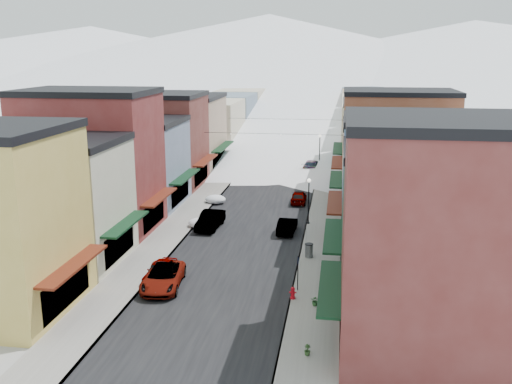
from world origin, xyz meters
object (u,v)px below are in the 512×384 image
(car_dark_hatch, at_px, (210,220))
(fire_hydrant, at_px, (293,293))
(trash_can, at_px, (309,250))
(car_white_suv, at_px, (163,277))
(car_silver_sedan, at_px, (160,270))
(car_green_sedan, at_px, (287,225))
(streetlamp_near, at_px, (309,195))

(car_dark_hatch, distance_m, fire_hydrant, 16.74)
(fire_hydrant, bearing_deg, trash_can, 85.69)
(car_white_suv, height_order, car_silver_sedan, car_white_suv)
(car_white_suv, height_order, trash_can, car_white_suv)
(car_silver_sedan, relative_size, trash_can, 3.58)
(car_silver_sedan, height_order, trash_can, car_silver_sedan)
(car_dark_hatch, relative_size, car_green_sedan, 1.17)
(car_white_suv, bearing_deg, car_green_sedan, 55.42)
(car_dark_hatch, relative_size, fire_hydrant, 5.94)
(trash_can, bearing_deg, streetlamp_near, 93.75)
(car_silver_sedan, distance_m, streetlamp_near, 17.50)
(car_white_suv, xyz_separation_m, trash_can, (9.47, 6.93, -0.03))
(car_white_suv, relative_size, fire_hydrant, 6.61)
(streetlamp_near, bearing_deg, car_green_sedan, -123.13)
(car_dark_hatch, xyz_separation_m, fire_hydrant, (8.70, -14.30, -0.27))
(car_silver_sedan, bearing_deg, trash_can, 33.56)
(car_white_suv, distance_m, car_silver_sedan, 1.46)
(car_dark_hatch, distance_m, streetlamp_near, 9.25)
(car_silver_sedan, xyz_separation_m, fire_hydrant, (9.50, -2.15, -0.15))
(trash_can, bearing_deg, car_green_sedan, 109.88)
(car_dark_hatch, bearing_deg, car_green_sedan, 1.72)
(car_silver_sedan, bearing_deg, car_dark_hatch, 90.69)
(car_green_sedan, bearing_deg, car_white_suv, 64.05)
(fire_hydrant, height_order, streetlamp_near, streetlamp_near)
(trash_can, bearing_deg, car_white_suv, -143.80)
(fire_hydrant, relative_size, streetlamp_near, 0.19)
(fire_hydrant, bearing_deg, car_silver_sedan, 167.24)
(car_white_suv, height_order, car_dark_hatch, car_dark_hatch)
(car_silver_sedan, xyz_separation_m, trash_can, (10.09, 5.61, 0.04))
(streetlamp_near, bearing_deg, car_silver_sedan, -123.16)
(car_white_suv, xyz_separation_m, fire_hydrant, (8.89, -0.83, -0.22))
(car_silver_sedan, bearing_deg, car_green_sedan, 61.29)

